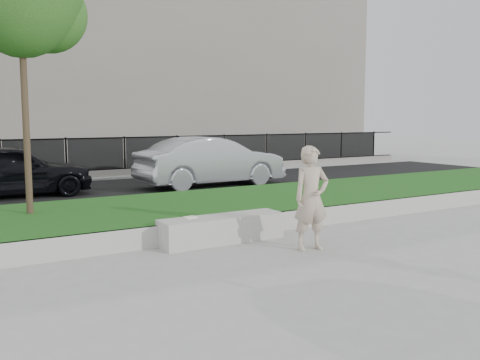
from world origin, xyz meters
TOP-DOWN VIEW (x-y plane):
  - ground at (0.00, 0.00)m, footprint 90.00×90.00m
  - grass_bank at (0.00, 3.00)m, footprint 34.00×4.00m
  - grass_kerb at (0.00, 1.04)m, footprint 34.00×0.08m
  - street at (0.00, 8.50)m, footprint 34.00×7.00m
  - far_pavement at (0.00, 13.00)m, footprint 34.00×3.00m
  - iron_fence at (0.00, 12.00)m, footprint 32.00×0.30m
  - building_facade at (0.00, 20.00)m, footprint 34.00×10.00m
  - stone_bench at (-0.39, 0.80)m, footprint 2.44×0.61m
  - man at (0.68, -0.53)m, footprint 0.74×0.54m
  - book at (-0.99, 0.93)m, footprint 0.25×0.20m
  - car_dark at (-2.97, 8.73)m, footprint 4.59×1.90m
  - car_silver at (3.19, 7.92)m, footprint 5.07×1.90m

SIDE VIEW (x-z plane):
  - ground at x=0.00m, z-range 0.00..0.00m
  - street at x=0.00m, z-range 0.00..0.04m
  - far_pavement at x=0.00m, z-range 0.00..0.12m
  - grass_bank at x=0.00m, z-range 0.00..0.40m
  - grass_kerb at x=0.00m, z-range 0.00..0.40m
  - stone_bench at x=-0.39m, z-range 0.00..0.50m
  - book at x=-0.99m, z-range 0.50..0.53m
  - iron_fence at x=0.00m, z-range -0.21..1.29m
  - car_dark at x=-2.97m, z-range 0.04..1.60m
  - car_silver at x=3.19m, z-range 0.04..1.69m
  - man at x=0.68m, z-range 0.00..1.85m
  - building_facade at x=0.00m, z-range 0.00..10.00m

